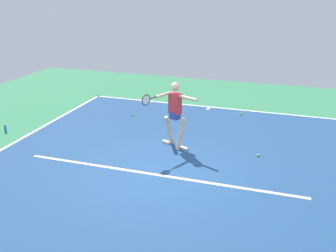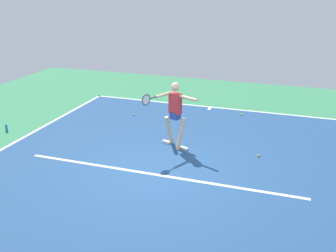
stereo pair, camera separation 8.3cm
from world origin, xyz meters
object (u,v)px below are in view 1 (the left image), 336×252
object	(u,v)px
tennis_player	(174,110)
tennis_ball_by_sideline	(240,114)
water_bottle	(5,129)
tennis_ball_near_player	(258,155)
tennis_ball_near_service_line	(133,115)

from	to	relation	value
tennis_player	tennis_ball_by_sideline	bearing A→B (deg)	-88.14
tennis_player	water_bottle	size ratio (longest dim) A/B	8.45
tennis_player	water_bottle	bearing A→B (deg)	29.82
tennis_player	tennis_ball_near_player	xyz separation A→B (m)	(-2.31, -0.08, -1.04)
tennis_ball_near_service_line	water_bottle	bearing A→B (deg)	40.49
water_bottle	tennis_ball_near_player	bearing A→B (deg)	-175.35
tennis_player	tennis_ball_near_service_line	distance (m)	3.21
tennis_player	tennis_ball_near_player	bearing A→B (deg)	-153.85
tennis_ball_near_service_line	tennis_ball_by_sideline	size ratio (longest dim) A/B	1.00
tennis_ball_near_service_line	tennis_ball_near_player	world-z (taller)	same
tennis_ball_near_player	water_bottle	world-z (taller)	water_bottle
tennis_player	tennis_ball_near_player	world-z (taller)	tennis_player
tennis_player	tennis_ball_by_sideline	distance (m)	3.75
tennis_ball_near_player	tennis_ball_by_sideline	distance (m)	3.39
tennis_ball_by_sideline	water_bottle	distance (m)	7.69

